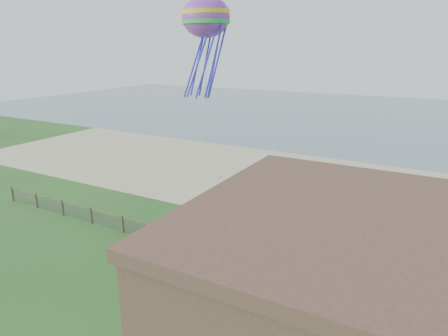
{
  "coord_description": "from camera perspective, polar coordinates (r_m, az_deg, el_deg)",
  "views": [
    {
      "loc": [
        12.21,
        -12.47,
        12.14
      ],
      "look_at": [
        0.83,
        8.0,
        5.09
      ],
      "focal_mm": 32.0,
      "sensor_mm": 36.0,
      "label": 1
    }
  ],
  "objects": [
    {
      "name": "ground",
      "position": [
        21.26,
        -13.23,
        -18.57
      ],
      "size": [
        160.0,
        160.0,
        0.0
      ],
      "primitive_type": "plane",
      "color": "#214F1B",
      "rests_on": "ground"
    },
    {
      "name": "sand_beach",
      "position": [
        38.53,
        9.08,
        -1.81
      ],
      "size": [
        72.0,
        20.0,
        0.02
      ],
      "primitive_type": "cube",
      "color": "tan",
      "rests_on": "ground"
    },
    {
      "name": "ocean",
      "position": [
        80.33,
        20.14,
        7.06
      ],
      "size": [
        160.0,
        68.0,
        0.02
      ],
      "primitive_type": "cube",
      "color": "slate",
      "rests_on": "ground"
    },
    {
      "name": "chainlink_fence",
      "position": [
        24.99,
        -3.97,
        -10.92
      ],
      "size": [
        36.2,
        0.2,
        1.25
      ],
      "primitive_type": null,
      "color": "brown",
      "rests_on": "ground"
    },
    {
      "name": "motel_deck",
      "position": [
        21.15,
        27.44,
        -19.6
      ],
      "size": [
        15.0,
        2.0,
        0.5
      ],
      "primitive_type": "cube",
      "color": "brown",
      "rests_on": "ground"
    },
    {
      "name": "picnic_table",
      "position": [
        22.39,
        4.83,
        -14.93
      ],
      "size": [
        2.08,
        1.67,
        0.81
      ],
      "primitive_type": null,
      "rotation": [
        0.0,
        0.0,
        -0.13
      ],
      "color": "brown",
      "rests_on": "ground"
    },
    {
      "name": "octopus_kite",
      "position": [
        28.55,
        -2.61,
        17.0
      ],
      "size": [
        4.26,
        3.76,
        7.29
      ],
      "primitive_type": null,
      "rotation": [
        0.0,
        0.0,
        0.44
      ],
      "color": "#F1266E"
    }
  ]
}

